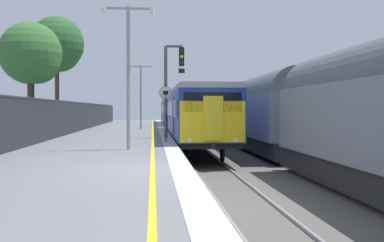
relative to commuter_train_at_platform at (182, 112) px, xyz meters
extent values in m
cube|color=slate|center=(-4.60, -27.45, -1.77)|extent=(6.40, 110.00, 1.00)
cube|color=silver|center=(-1.70, -27.45, -1.26)|extent=(0.60, 110.00, 0.01)
cube|color=yellow|center=(-2.45, -27.45, -1.26)|extent=(0.12, 110.00, 0.01)
cube|color=gray|center=(-0.71, -27.45, -2.23)|extent=(0.07, 110.00, 0.08)
cube|color=gray|center=(0.72, -27.45, -2.23)|extent=(0.07, 110.00, 0.08)
cube|color=gray|center=(3.29, -27.45, -2.23)|extent=(0.07, 110.00, 0.08)
cube|color=navy|center=(0.00, -10.21, 0.00)|extent=(2.80, 19.95, 2.30)
cube|color=black|center=(0.00, -10.21, -1.27)|extent=(2.64, 19.35, 0.25)
cube|color=#93999E|center=(0.00, -10.21, 1.27)|extent=(2.68, 19.95, 0.24)
cube|color=black|center=(-1.41, -10.21, 0.30)|extent=(0.02, 18.35, 0.84)
cube|color=#1D3A98|center=(-1.41, -15.20, -0.10)|extent=(0.03, 1.10, 1.90)
cube|color=#1D3A98|center=(-1.41, -5.23, -0.10)|extent=(0.03, 1.10, 1.90)
cylinder|color=black|center=(-0.78, -17.59, -1.77)|extent=(0.12, 0.84, 0.84)
cylinder|color=black|center=(0.78, -17.59, -1.77)|extent=(0.12, 0.84, 0.84)
cylinder|color=black|center=(-0.78, -2.84, -1.77)|extent=(0.12, 0.84, 0.84)
cylinder|color=black|center=(0.78, -2.84, -1.77)|extent=(0.12, 0.84, 0.84)
cube|color=navy|center=(0.00, 10.33, 0.00)|extent=(2.80, 19.95, 2.30)
cube|color=black|center=(0.00, 10.33, -1.27)|extent=(2.64, 19.35, 0.25)
cube|color=#93999E|center=(0.00, 10.33, 1.27)|extent=(2.68, 19.95, 0.24)
cube|color=black|center=(-1.41, 10.33, 0.30)|extent=(0.02, 18.35, 0.84)
cube|color=#1D3A98|center=(-1.41, 5.35, -0.10)|extent=(0.03, 1.10, 1.90)
cube|color=#1D3A98|center=(-1.41, 15.32, -0.10)|extent=(0.03, 1.10, 1.90)
cylinder|color=black|center=(-0.78, 2.96, -1.77)|extent=(0.12, 0.84, 0.84)
cylinder|color=black|center=(0.78, 2.96, -1.77)|extent=(0.12, 0.84, 0.84)
cylinder|color=black|center=(-0.78, 17.71, -1.77)|extent=(0.12, 0.84, 0.84)
cylinder|color=black|center=(0.78, 17.71, -1.77)|extent=(0.12, 0.84, 0.84)
cube|color=yellow|center=(0.00, -20.15, -0.25)|extent=(2.70, 0.10, 1.70)
cube|color=black|center=(0.00, -20.16, 0.55)|extent=(2.40, 0.08, 0.80)
cube|color=yellow|center=(0.00, -20.29, -0.10)|extent=(0.80, 0.24, 1.80)
cylinder|color=white|center=(-0.95, -20.21, -1.00)|extent=(0.18, 0.06, 0.18)
cylinder|color=white|center=(0.95, -20.21, -1.00)|extent=(0.18, 0.06, 0.18)
cylinder|color=black|center=(0.00, -20.44, -1.25)|extent=(0.20, 0.35, 0.20)
cube|color=black|center=(0.00, 10.33, 1.52)|extent=(0.60, 0.90, 0.20)
cube|color=#232326|center=(4.00, -26.70, -1.64)|extent=(2.30, 13.28, 0.79)
cube|color=slate|center=(4.00, -26.70, -0.10)|extent=(2.60, 12.48, 2.30)
cylinder|color=black|center=(3.22, -22.06, -1.77)|extent=(0.12, 0.84, 0.84)
cylinder|color=black|center=(4.78, -22.06, -1.77)|extent=(0.12, 0.84, 0.84)
cube|color=#232326|center=(4.00, -12.62, -1.64)|extent=(2.30, 13.28, 0.79)
cube|color=slate|center=(4.00, -12.62, -0.10)|extent=(2.60, 12.48, 2.30)
cylinder|color=#515660|center=(4.00, -12.62, 1.05)|extent=(2.39, 12.08, 2.39)
cylinder|color=black|center=(3.22, -17.26, -1.77)|extent=(0.12, 0.84, 0.84)
cylinder|color=black|center=(4.78, -17.26, -1.77)|extent=(0.12, 0.84, 0.84)
cylinder|color=black|center=(3.22, -7.98, -1.77)|extent=(0.12, 0.84, 0.84)
cylinder|color=black|center=(4.78, -7.98, -1.77)|extent=(0.12, 0.84, 0.84)
cylinder|color=#47474C|center=(-1.75, -13.98, 1.17)|extent=(0.18, 0.18, 4.88)
cube|color=#47474C|center=(-1.30, -13.98, 3.62)|extent=(0.90, 0.12, 0.12)
cube|color=black|center=(-0.90, -13.98, 3.07)|extent=(0.28, 0.20, 1.00)
cylinder|color=black|center=(-0.90, -14.10, 3.39)|extent=(0.16, 0.04, 0.16)
cylinder|color=yellow|center=(-0.90, -14.10, 3.07)|extent=(0.16, 0.04, 0.16)
cylinder|color=black|center=(-0.90, -14.10, 2.75)|extent=(0.16, 0.04, 0.16)
cube|color=black|center=(-0.90, -13.98, 2.32)|extent=(0.32, 0.16, 0.24)
cylinder|color=#59595B|center=(-1.85, -17.54, -0.15)|extent=(0.08, 0.08, 2.23)
cylinder|color=black|center=(-1.85, -17.54, 1.02)|extent=(0.59, 0.02, 0.59)
cylinder|color=silver|center=(-1.85, -17.55, 1.02)|extent=(0.56, 0.02, 0.56)
cube|color=black|center=(-1.85, -17.57, 1.02)|extent=(0.24, 0.01, 0.18)
cylinder|color=#93999E|center=(-3.35, -21.33, 1.45)|extent=(0.14, 0.14, 5.43)
cube|color=#93999E|center=(-2.90, -21.33, 4.06)|extent=(0.90, 0.08, 0.08)
cylinder|color=silver|center=(-2.45, -21.33, 3.98)|extent=(0.20, 0.20, 0.18)
cube|color=#93999E|center=(-3.80, -21.33, 4.06)|extent=(0.90, 0.08, 0.08)
cylinder|color=silver|center=(-4.25, -21.33, 3.98)|extent=(0.20, 0.20, 0.18)
cylinder|color=#93999E|center=(-3.35, -2.89, 1.18)|extent=(0.14, 0.14, 4.88)
cube|color=#93999E|center=(-2.90, -2.89, 3.52)|extent=(0.90, 0.08, 0.08)
cylinder|color=silver|center=(-2.45, -2.89, 3.44)|extent=(0.20, 0.20, 0.18)
cube|color=#93999E|center=(-3.80, -2.89, 3.52)|extent=(0.90, 0.08, 0.08)
cylinder|color=silver|center=(-4.25, -2.89, 3.44)|extent=(0.20, 0.20, 0.18)
cylinder|color=#38383D|center=(-7.55, -15.76, -0.27)|extent=(0.07, 0.07, 2.00)
cylinder|color=#38383D|center=(-7.55, -4.07, -0.27)|extent=(0.07, 0.07, 2.00)
cylinder|color=#38383D|center=(-7.55, 7.62, -0.27)|extent=(0.07, 0.07, 2.00)
cylinder|color=#38383D|center=(-7.55, 19.30, -0.27)|extent=(0.07, 0.07, 2.00)
cylinder|color=#473323|center=(-9.27, -12.05, 0.59)|extent=(0.38, 0.38, 3.71)
sphere|color=#33662D|center=(-9.27, -12.05, 3.41)|extent=(3.50, 3.50, 3.50)
sphere|color=#33662D|center=(-8.89, -12.20, 2.97)|extent=(2.59, 2.59, 2.59)
cylinder|color=#473323|center=(-9.87, -1.59, 1.47)|extent=(0.33, 0.33, 5.48)
sphere|color=#285628|center=(-9.87, -1.59, 5.37)|extent=(4.22, 4.22, 4.22)
sphere|color=#285628|center=(-9.73, -1.26, 4.84)|extent=(3.29, 3.29, 3.29)
camera|label=1|loc=(-2.43, -39.52, 0.27)|focal=44.67mm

